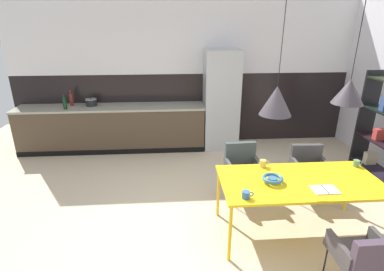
% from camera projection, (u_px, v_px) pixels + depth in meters
% --- Properties ---
extents(ground_plane, '(9.10, 9.10, 0.00)m').
position_uv_depth(ground_plane, '(201.00, 233.00, 3.74)').
color(ground_plane, '#C3AF90').
extents(back_wall_splashback_dark, '(7.00, 0.12, 1.47)m').
position_uv_depth(back_wall_splashback_dark, '(187.00, 108.00, 6.41)').
color(back_wall_splashback_dark, black).
rests_on(back_wall_splashback_dark, ground).
extents(back_wall_panel_upper, '(7.00, 0.12, 1.47)m').
position_uv_depth(back_wall_panel_upper, '(186.00, 36.00, 5.89)').
color(back_wall_panel_upper, silver).
rests_on(back_wall_panel_upper, back_wall_splashback_dark).
extents(kitchen_counter, '(3.69, 0.63, 0.90)m').
position_uv_depth(kitchen_counter, '(113.00, 128.00, 6.08)').
color(kitchen_counter, '#49392A').
rests_on(kitchen_counter, ground).
extents(refrigerator_column, '(0.68, 0.60, 1.98)m').
position_uv_depth(refrigerator_column, '(221.00, 100.00, 6.03)').
color(refrigerator_column, '#ADAFB2').
rests_on(refrigerator_column, ground).
extents(dining_table, '(1.86, 0.91, 0.73)m').
position_uv_depth(dining_table, '(300.00, 183.00, 3.52)').
color(dining_table, yellow).
rests_on(dining_table, ground).
extents(armchair_far_side, '(0.51, 0.50, 0.81)m').
position_uv_depth(armchair_far_side, '(242.00, 164.00, 4.40)').
color(armchair_far_side, '#3E3B3D').
rests_on(armchair_far_side, ground).
extents(armchair_by_stool, '(0.50, 0.48, 0.73)m').
position_uv_depth(armchair_by_stool, '(366.00, 255.00, 2.74)').
color(armchair_by_stool, '#3E3B3D').
rests_on(armchair_by_stool, ground).
extents(armchair_corner_seat, '(0.51, 0.49, 0.76)m').
position_uv_depth(armchair_corner_seat, '(308.00, 164.00, 4.43)').
color(armchair_corner_seat, '#3E3B3D').
rests_on(armchair_corner_seat, ground).
extents(fruit_bowl, '(0.24, 0.24, 0.07)m').
position_uv_depth(fruit_bowl, '(273.00, 179.00, 3.44)').
color(fruit_bowl, '#33607F').
rests_on(fruit_bowl, dining_table).
extents(open_book, '(0.28, 0.19, 0.02)m').
position_uv_depth(open_book, '(325.00, 190.00, 3.29)').
color(open_book, white).
rests_on(open_book, dining_table).
extents(mug_short_terracotta, '(0.12, 0.08, 0.09)m').
position_uv_depth(mug_short_terracotta, '(357.00, 163.00, 3.82)').
color(mug_short_terracotta, '#5B8456').
rests_on(mug_short_terracotta, dining_table).
extents(mug_tall_blue, '(0.13, 0.09, 0.08)m').
position_uv_depth(mug_tall_blue, '(246.00, 195.00, 3.13)').
color(mug_tall_blue, '#335B93').
rests_on(mug_tall_blue, dining_table).
extents(mug_dark_espresso, '(0.12, 0.08, 0.09)m').
position_uv_depth(mug_dark_espresso, '(263.00, 163.00, 3.81)').
color(mug_dark_espresso, gold).
rests_on(mug_dark_espresso, dining_table).
extents(cooking_pot, '(0.22, 0.22, 0.16)m').
position_uv_depth(cooking_pot, '(91.00, 102.00, 5.94)').
color(cooking_pot, black).
rests_on(cooking_pot, kitchen_counter).
extents(bottle_wine_green, '(0.07, 0.07, 0.31)m').
position_uv_depth(bottle_wine_green, '(71.00, 99.00, 5.94)').
color(bottle_wine_green, maroon).
rests_on(bottle_wine_green, kitchen_counter).
extents(bottle_oil_tall, '(0.07, 0.07, 0.27)m').
position_uv_depth(bottle_oil_tall, '(65.00, 103.00, 5.69)').
color(bottle_oil_tall, '#0F3319').
rests_on(bottle_oil_tall, kitchen_counter).
extents(open_shelf_unit, '(0.30, 0.91, 1.75)m').
position_uv_depth(open_shelf_unit, '(382.00, 130.00, 4.64)').
color(open_shelf_unit, black).
rests_on(open_shelf_unit, ground).
extents(pendant_lamp_over_table_near, '(0.34, 0.34, 1.36)m').
position_uv_depth(pendant_lamp_over_table_near, '(276.00, 101.00, 3.17)').
color(pendant_lamp_over_table_near, black).
extents(pendant_lamp_over_table_far, '(0.32, 0.32, 1.24)m').
position_uv_depth(pendant_lamp_over_table_far, '(349.00, 91.00, 3.13)').
color(pendant_lamp_over_table_far, black).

